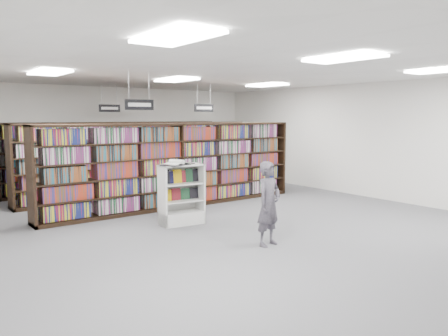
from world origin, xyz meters
TOP-DOWN VIEW (x-y plane):
  - floor at (0.00, 0.00)m, footprint 12.00×12.00m
  - ceiling at (0.00, 0.00)m, footprint 10.00×12.00m
  - wall_back at (0.00, 6.00)m, footprint 10.00×0.10m
  - wall_right at (5.00, 0.00)m, footprint 0.10×12.00m
  - bookshelf_row_near at (0.00, 2.00)m, footprint 7.00×0.60m
  - bookshelf_row_mid at (0.00, 4.00)m, footprint 7.00×0.60m
  - bookshelf_row_far at (0.00, 5.70)m, footprint 7.00×0.60m
  - aisle_sign_left at (-1.50, 1.00)m, footprint 0.65×0.02m
  - aisle_sign_right at (1.50, 3.00)m, footprint 0.65×0.02m
  - aisle_sign_center at (-0.50, 5.00)m, footprint 0.65×0.02m
  - troffer_front_left at (-3.00, -3.00)m, footprint 0.60×1.20m
  - troffer_front_center at (0.00, -3.00)m, footprint 0.60×1.20m
  - troffer_front_right at (3.00, -3.00)m, footprint 0.60×1.20m
  - troffer_back_left at (-3.00, 2.00)m, footprint 0.60×1.20m
  - troffer_back_center at (0.00, 2.00)m, footprint 0.60×1.20m
  - troffer_back_right at (3.00, 2.00)m, footprint 0.60×1.20m
  - endcap_display at (-0.87, 0.42)m, footprint 0.96×0.55m
  - open_book at (-0.98, 0.37)m, footprint 0.78×0.61m
  - shopper at (-0.46, -1.85)m, footprint 0.60×0.46m

SIDE VIEW (x-z plane):
  - floor at x=0.00m, z-range 0.00..0.00m
  - endcap_display at x=-0.87m, z-range -0.19..1.09m
  - shopper at x=-0.46m, z-range 0.00..1.49m
  - bookshelf_row_near at x=0.00m, z-range 0.00..2.10m
  - bookshelf_row_mid at x=0.00m, z-range 0.00..2.10m
  - bookshelf_row_far at x=0.00m, z-range 0.00..2.10m
  - open_book at x=-0.98m, z-range 1.24..1.37m
  - wall_back at x=0.00m, z-range 0.00..3.20m
  - wall_right at x=5.00m, z-range 0.00..3.20m
  - aisle_sign_left at x=-1.50m, z-range 2.13..2.93m
  - aisle_sign_right at x=1.50m, z-range 2.13..2.93m
  - aisle_sign_center at x=-0.50m, z-range 2.13..2.93m
  - troffer_front_left at x=-3.00m, z-range 3.14..3.18m
  - troffer_front_center at x=0.00m, z-range 3.14..3.18m
  - troffer_front_right at x=3.00m, z-range 3.14..3.18m
  - troffer_back_left at x=-3.00m, z-range 3.14..3.18m
  - troffer_back_center at x=0.00m, z-range 3.14..3.18m
  - troffer_back_right at x=3.00m, z-range 3.14..3.18m
  - ceiling at x=0.00m, z-range 3.15..3.25m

